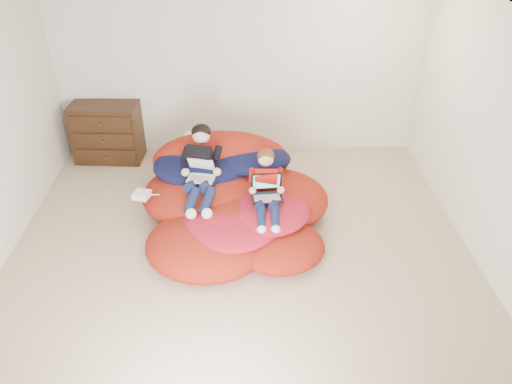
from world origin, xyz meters
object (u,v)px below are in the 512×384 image
object	(u,v)px
laptop_black	(267,190)
younger_boy	(267,185)
laptop_white	(201,172)
beanbag_pile	(230,199)
older_boy	(201,165)
dresser	(107,133)

from	to	relation	value
laptop_black	younger_boy	bearing A→B (deg)	90.00
laptop_white	younger_boy	bearing A→B (deg)	-19.21
beanbag_pile	laptop_black	size ratio (longest dim) A/B	6.64
laptop_black	older_boy	bearing A→B (deg)	153.38
older_boy	laptop_black	xyz separation A→B (m)	(0.73, -0.37, -0.13)
older_boy	laptop_black	size ratio (longest dim) A/B	2.93
beanbag_pile	younger_boy	size ratio (longest dim) A/B	2.56
dresser	beanbag_pile	xyz separation A→B (m)	(1.74, -1.51, -0.15)
beanbag_pile	older_boy	xyz separation A→B (m)	(-0.32, 0.07, 0.42)
beanbag_pile	laptop_white	bearing A→B (deg)	176.82
beanbag_pile	younger_boy	xyz separation A→B (m)	(0.41, -0.24, 0.33)
older_boy	younger_boy	bearing A→B (deg)	-23.09
younger_boy	laptop_white	size ratio (longest dim) A/B	2.48
dresser	older_boy	size ratio (longest dim) A/B	0.92
younger_boy	laptop_white	distance (m)	0.78
older_boy	dresser	bearing A→B (deg)	134.80
dresser	laptop_white	distance (m)	2.07
beanbag_pile	younger_boy	distance (m)	0.58
laptop_white	laptop_black	distance (m)	0.80
beanbag_pile	laptop_black	bearing A→B (deg)	-35.26
dresser	laptop_black	bearing A→B (deg)	-39.86
dresser	older_boy	bearing A→B (deg)	-45.20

